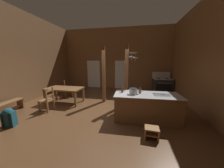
{
  "coord_description": "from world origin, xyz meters",
  "views": [
    {
      "loc": [
        1.36,
        -4.08,
        1.98
      ],
      "look_at": [
        0.46,
        0.53,
        1.05
      ],
      "focal_mm": 18.22,
      "sensor_mm": 36.0,
      "label": 1
    }
  ],
  "objects_px": {
    "bench_along_left_wall": "(8,106)",
    "stockpot_on_counter": "(133,91)",
    "kitchen_island": "(146,107)",
    "backpack": "(9,117)",
    "ladderback_chair_near_window": "(47,100)",
    "bottle_short_on_counter": "(122,90)",
    "bottle_tall_on_counter": "(140,90)",
    "dining_table": "(64,90)",
    "mixing_bowl_on_counter": "(139,91)",
    "stove_range": "(162,85)",
    "step_stool": "(152,132)",
    "ladderback_chair_by_post": "(68,89)"
  },
  "relations": [
    {
      "from": "step_stool",
      "to": "stockpot_on_counter",
      "type": "distance_m",
      "value": 1.36
    },
    {
      "from": "stove_range",
      "to": "backpack",
      "type": "relative_size",
      "value": 2.21
    },
    {
      "from": "kitchen_island",
      "to": "ladderback_chair_near_window",
      "type": "relative_size",
      "value": 2.31
    },
    {
      "from": "stove_range",
      "to": "ladderback_chair_by_post",
      "type": "bearing_deg",
      "value": -160.25
    },
    {
      "from": "dining_table",
      "to": "stockpot_on_counter",
      "type": "relative_size",
      "value": 5.02
    },
    {
      "from": "dining_table",
      "to": "ladderback_chair_by_post",
      "type": "xyz_separation_m",
      "value": [
        -0.37,
        0.85,
        -0.2
      ]
    },
    {
      "from": "stockpot_on_counter",
      "to": "bottle_short_on_counter",
      "type": "distance_m",
      "value": 0.42
    },
    {
      "from": "backpack",
      "to": "mixing_bowl_on_counter",
      "type": "distance_m",
      "value": 4.29
    },
    {
      "from": "bench_along_left_wall",
      "to": "bottle_tall_on_counter",
      "type": "height_order",
      "value": "bottle_tall_on_counter"
    },
    {
      "from": "stove_range",
      "to": "bench_along_left_wall",
      "type": "distance_m",
      "value": 7.83
    },
    {
      "from": "stove_range",
      "to": "ladderback_chair_near_window",
      "type": "distance_m",
      "value": 6.44
    },
    {
      "from": "backpack",
      "to": "bottle_tall_on_counter",
      "type": "xyz_separation_m",
      "value": [
        3.96,
        1.33,
        0.7
      ]
    },
    {
      "from": "mixing_bowl_on_counter",
      "to": "stockpot_on_counter",
      "type": "bearing_deg",
      "value": -123.72
    },
    {
      "from": "ladderback_chair_near_window",
      "to": "bench_along_left_wall",
      "type": "height_order",
      "value": "ladderback_chair_near_window"
    },
    {
      "from": "bench_along_left_wall",
      "to": "stockpot_on_counter",
      "type": "xyz_separation_m",
      "value": [
        4.77,
        0.45,
        0.7
      ]
    },
    {
      "from": "stove_range",
      "to": "backpack",
      "type": "height_order",
      "value": "stove_range"
    },
    {
      "from": "bottle_short_on_counter",
      "to": "stove_range",
      "type": "bearing_deg",
      "value": 59.19
    },
    {
      "from": "backpack",
      "to": "bottle_short_on_counter",
      "type": "xyz_separation_m",
      "value": [
        3.35,
        1.38,
        0.69
      ]
    },
    {
      "from": "step_stool",
      "to": "mixing_bowl_on_counter",
      "type": "bearing_deg",
      "value": 102.73
    },
    {
      "from": "ladderback_chair_near_window",
      "to": "mixing_bowl_on_counter",
      "type": "relative_size",
      "value": 5.24
    },
    {
      "from": "step_stool",
      "to": "ladderback_chair_near_window",
      "type": "xyz_separation_m",
      "value": [
        -3.94,
        1.0,
        0.27
      ]
    },
    {
      "from": "backpack",
      "to": "bottle_short_on_counter",
      "type": "bearing_deg",
      "value": 22.37
    },
    {
      "from": "bench_along_left_wall",
      "to": "backpack",
      "type": "xyz_separation_m",
      "value": [
        1.04,
        -0.76,
        0.02
      ]
    },
    {
      "from": "stove_range",
      "to": "step_stool",
      "type": "bearing_deg",
      "value": -105.01
    },
    {
      "from": "bench_along_left_wall",
      "to": "ladderback_chair_near_window",
      "type": "bearing_deg",
      "value": 20.13
    },
    {
      "from": "stove_range",
      "to": "stockpot_on_counter",
      "type": "distance_m",
      "value": 4.25
    },
    {
      "from": "kitchen_island",
      "to": "bottle_tall_on_counter",
      "type": "height_order",
      "value": "bottle_tall_on_counter"
    },
    {
      "from": "step_stool",
      "to": "bottle_tall_on_counter",
      "type": "bearing_deg",
      "value": 104.76
    },
    {
      "from": "dining_table",
      "to": "bench_along_left_wall",
      "type": "distance_m",
      "value": 2.12
    },
    {
      "from": "kitchen_island",
      "to": "backpack",
      "type": "xyz_separation_m",
      "value": [
        -4.19,
        -1.29,
        -0.14
      ]
    },
    {
      "from": "stove_range",
      "to": "mixing_bowl_on_counter",
      "type": "xyz_separation_m",
      "value": [
        -1.57,
        -3.49,
        0.45
      ]
    },
    {
      "from": "kitchen_island",
      "to": "bottle_short_on_counter",
      "type": "bearing_deg",
      "value": 173.78
    },
    {
      "from": "bench_along_left_wall",
      "to": "mixing_bowl_on_counter",
      "type": "relative_size",
      "value": 6.36
    },
    {
      "from": "stove_range",
      "to": "ladderback_chair_near_window",
      "type": "relative_size",
      "value": 1.39
    },
    {
      "from": "mixing_bowl_on_counter",
      "to": "bottle_short_on_counter",
      "type": "bearing_deg",
      "value": -164.92
    },
    {
      "from": "backpack",
      "to": "mixing_bowl_on_counter",
      "type": "bearing_deg",
      "value": 21.29
    },
    {
      "from": "step_stool",
      "to": "bench_along_left_wall",
      "type": "relative_size",
      "value": 0.33
    },
    {
      "from": "bottle_short_on_counter",
      "to": "bottle_tall_on_counter",
      "type": "bearing_deg",
      "value": -4.07
    },
    {
      "from": "stove_range",
      "to": "dining_table",
      "type": "xyz_separation_m",
      "value": [
        -5.07,
        -2.8,
        0.17
      ]
    },
    {
      "from": "ladderback_chair_near_window",
      "to": "bottle_short_on_counter",
      "type": "relative_size",
      "value": 3.79
    },
    {
      "from": "bottle_short_on_counter",
      "to": "stockpot_on_counter",
      "type": "bearing_deg",
      "value": -23.44
    },
    {
      "from": "stockpot_on_counter",
      "to": "bottle_tall_on_counter",
      "type": "xyz_separation_m",
      "value": [
        0.23,
        0.12,
        0.01
      ]
    },
    {
      "from": "step_stool",
      "to": "backpack",
      "type": "xyz_separation_m",
      "value": [
        -4.25,
        -0.25,
        0.14
      ]
    },
    {
      "from": "kitchen_island",
      "to": "stockpot_on_counter",
      "type": "relative_size",
      "value": 6.41
    },
    {
      "from": "kitchen_island",
      "to": "ladderback_chair_near_window",
      "type": "xyz_separation_m",
      "value": [
        -3.88,
        -0.03,
        0.0
      ]
    },
    {
      "from": "mixing_bowl_on_counter",
      "to": "bottle_short_on_counter",
      "type": "relative_size",
      "value": 0.72
    },
    {
      "from": "dining_table",
      "to": "backpack",
      "type": "relative_size",
      "value": 2.88
    },
    {
      "from": "stove_range",
      "to": "bottle_short_on_counter",
      "type": "height_order",
      "value": "stove_range"
    },
    {
      "from": "dining_table",
      "to": "bottle_short_on_counter",
      "type": "bearing_deg",
      "value": -16.36
    },
    {
      "from": "kitchen_island",
      "to": "bottle_short_on_counter",
      "type": "height_order",
      "value": "bottle_short_on_counter"
    }
  ]
}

